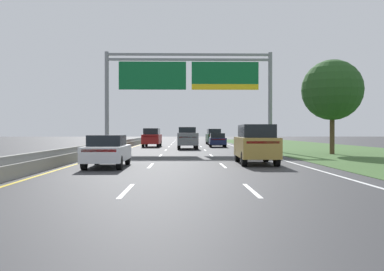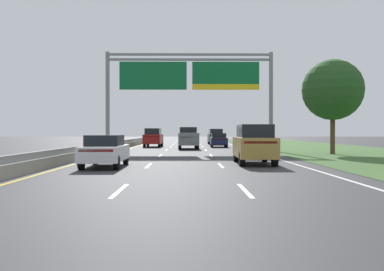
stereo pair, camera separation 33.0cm
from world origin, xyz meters
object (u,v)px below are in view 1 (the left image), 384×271
at_px(car_red_left_lane_suv, 152,137).
at_px(car_white_left_lane_sedan, 107,150).
at_px(pickup_truck_grey, 187,138).
at_px(car_gold_right_lane_suv, 256,144).
at_px(overhead_sign_gantry, 189,80).
at_px(car_navy_right_lane_sedan, 217,140).
at_px(roadside_tree_mid, 332,90).
at_px(car_darkgreen_right_lane_suv, 214,136).

relative_size(car_red_left_lane_suv, car_white_left_lane_sedan, 1.07).
distance_m(pickup_truck_grey, car_red_left_lane_suv, 6.78).
bearing_deg(car_white_left_lane_sedan, car_gold_right_lane_suv, -76.55).
height_order(overhead_sign_gantry, pickup_truck_grey, overhead_sign_gantry).
height_order(overhead_sign_gantry, car_white_left_lane_sedan, overhead_sign_gantry).
height_order(overhead_sign_gantry, car_navy_right_lane_sedan, overhead_sign_gantry).
xyz_separation_m(car_gold_right_lane_suv, roadside_tree_mid, (7.53, 9.41, 3.83)).
bearing_deg(car_gold_right_lane_suv, car_navy_right_lane_sedan, 1.56).
xyz_separation_m(car_darkgreen_right_lane_suv, car_navy_right_lane_sedan, (-0.25, -9.09, -0.28)).
height_order(pickup_truck_grey, car_red_left_lane_suv, pickup_truck_grey).
bearing_deg(car_darkgreen_right_lane_suv, car_navy_right_lane_sedan, 177.52).
relative_size(car_gold_right_lane_suv, car_white_left_lane_sedan, 1.07).
distance_m(overhead_sign_gantry, car_red_left_lane_suv, 12.14).
xyz_separation_m(car_white_left_lane_sedan, roadside_tree_mid, (15.14, 11.31, 4.11)).
bearing_deg(roadside_tree_mid, overhead_sign_gantry, 152.93).
bearing_deg(car_white_left_lane_sedan, overhead_sign_gantry, -14.54).
distance_m(car_red_left_lane_suv, car_navy_right_lane_sedan, 7.45).
distance_m(car_gold_right_lane_suv, roadside_tree_mid, 12.64).
relative_size(car_gold_right_lane_suv, car_darkgreen_right_lane_suv, 1.00).
xyz_separation_m(car_gold_right_lane_suv, car_darkgreen_right_lane_suv, (0.17, 33.62, 0.00)).
relative_size(overhead_sign_gantry, car_darkgreen_right_lane_suv, 3.18).
bearing_deg(overhead_sign_gantry, pickup_truck_grey, 91.26).
relative_size(overhead_sign_gantry, car_gold_right_lane_suv, 3.17).
distance_m(car_darkgreen_right_lane_suv, roadside_tree_mid, 25.59).
distance_m(pickup_truck_grey, roadside_tree_mid, 15.57).
relative_size(pickup_truck_grey, car_white_left_lane_sedan, 1.23).
bearing_deg(overhead_sign_gantry, car_red_left_lane_suv, 111.91).
distance_m(overhead_sign_gantry, car_white_left_lane_sedan, 18.28).
height_order(overhead_sign_gantry, roadside_tree_mid, overhead_sign_gantry).
distance_m(car_darkgreen_right_lane_suv, car_white_left_lane_sedan, 36.37).
height_order(pickup_truck_grey, car_white_left_lane_sedan, pickup_truck_grey).
bearing_deg(car_white_left_lane_sedan, pickup_truck_grey, -11.34).
bearing_deg(car_red_left_lane_suv, car_darkgreen_right_lane_suv, -40.87).
distance_m(car_gold_right_lane_suv, car_red_left_lane_suv, 26.26).
height_order(overhead_sign_gantry, car_red_left_lane_suv, overhead_sign_gantry).
xyz_separation_m(overhead_sign_gantry, car_white_left_lane_sedan, (-4.20, -16.91, -5.53)).
xyz_separation_m(car_red_left_lane_suv, roadside_tree_mid, (15.03, -15.75, 3.83)).
xyz_separation_m(car_red_left_lane_suv, car_white_left_lane_sedan, (-0.11, -27.07, -0.28)).
height_order(car_red_left_lane_suv, car_darkgreen_right_lane_suv, same).
height_order(overhead_sign_gantry, car_gold_right_lane_suv, overhead_sign_gantry).
bearing_deg(roadside_tree_mid, pickup_truck_grey, 137.09).
xyz_separation_m(car_gold_right_lane_suv, car_white_left_lane_sedan, (-7.62, -1.91, -0.28)).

